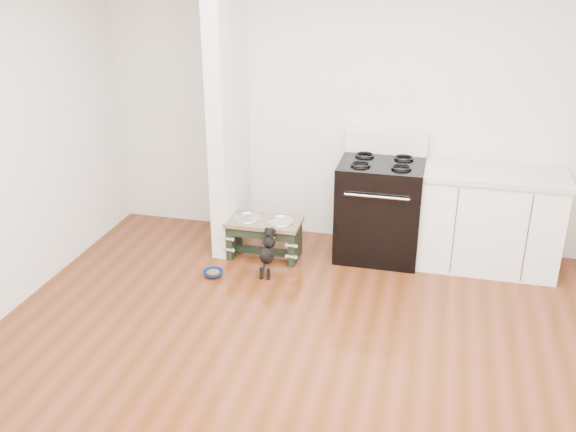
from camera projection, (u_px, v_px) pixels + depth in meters
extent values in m
plane|color=#4C250D|center=(302.00, 390.00, 4.26)|extent=(5.00, 5.00, 0.00)
plane|color=silver|center=(362.00, 105.00, 5.96)|extent=(5.00, 0.00, 5.00)
cube|color=silver|center=(228.00, 108.00, 5.86)|extent=(0.15, 0.80, 2.70)
cube|color=black|center=(380.00, 209.00, 5.95)|extent=(0.76, 0.65, 0.92)
cube|color=black|center=(375.00, 229.00, 5.70)|extent=(0.58, 0.02, 0.50)
cylinder|color=silver|center=(377.00, 197.00, 5.53)|extent=(0.56, 0.02, 0.02)
cube|color=white|center=(386.00, 142.00, 5.97)|extent=(0.76, 0.08, 0.22)
torus|color=black|center=(360.00, 164.00, 5.68)|extent=(0.18, 0.18, 0.02)
torus|color=black|center=(401.00, 168.00, 5.60)|extent=(0.18, 0.18, 0.02)
torus|color=black|center=(365.00, 155.00, 5.93)|extent=(0.18, 0.18, 0.02)
torus|color=black|center=(404.00, 158.00, 5.85)|extent=(0.18, 0.18, 0.02)
cube|color=white|center=(489.00, 222.00, 5.77)|extent=(1.20, 0.60, 0.86)
cube|color=beige|center=(495.00, 174.00, 5.59)|extent=(1.24, 0.64, 0.05)
cube|color=black|center=(485.00, 272.00, 5.68)|extent=(1.20, 0.06, 0.10)
cube|color=black|center=(234.00, 237.00, 6.08)|extent=(0.06, 0.33, 0.34)
cube|color=black|center=(295.00, 244.00, 5.95)|extent=(0.06, 0.33, 0.34)
cube|color=black|center=(260.00, 234.00, 5.83)|extent=(0.54, 0.03, 0.08)
cube|color=black|center=(265.00, 251.00, 6.06)|extent=(0.54, 0.06, 0.06)
cube|color=brown|center=(264.00, 222.00, 5.94)|extent=(0.68, 0.36, 0.04)
cylinder|color=silver|center=(248.00, 220.00, 5.98)|extent=(0.23, 0.23, 0.04)
cylinder|color=silver|center=(281.00, 223.00, 5.91)|extent=(0.23, 0.23, 0.04)
torus|color=silver|center=(248.00, 218.00, 5.97)|extent=(0.27, 0.27, 0.02)
torus|color=silver|center=(281.00, 221.00, 5.90)|extent=(0.27, 0.27, 0.02)
cylinder|color=black|center=(261.00, 273.00, 5.67)|extent=(0.03, 0.03, 0.10)
cylinder|color=black|center=(268.00, 274.00, 5.65)|extent=(0.03, 0.03, 0.10)
sphere|color=black|center=(261.00, 277.00, 5.68)|extent=(0.04, 0.04, 0.04)
sphere|color=black|center=(268.00, 278.00, 5.66)|extent=(0.04, 0.04, 0.04)
ellipsoid|color=black|center=(267.00, 256.00, 5.67)|extent=(0.12, 0.28, 0.25)
sphere|color=black|center=(269.00, 242.00, 5.71)|extent=(0.11, 0.11, 0.11)
sphere|color=black|center=(270.00, 233.00, 5.71)|extent=(0.10, 0.10, 0.10)
sphere|color=black|center=(269.00, 230.00, 5.77)|extent=(0.03, 0.03, 0.03)
sphere|color=black|center=(275.00, 230.00, 5.76)|extent=(0.03, 0.03, 0.03)
cylinder|color=black|center=(264.00, 270.00, 5.60)|extent=(0.02, 0.08, 0.09)
torus|color=#DD414D|center=(270.00, 237.00, 5.71)|extent=(0.09, 0.06, 0.08)
imported|color=navy|center=(213.00, 273.00, 5.71)|extent=(0.21, 0.21, 0.05)
cylinder|color=brown|center=(213.00, 273.00, 5.71)|extent=(0.11, 0.11, 0.02)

